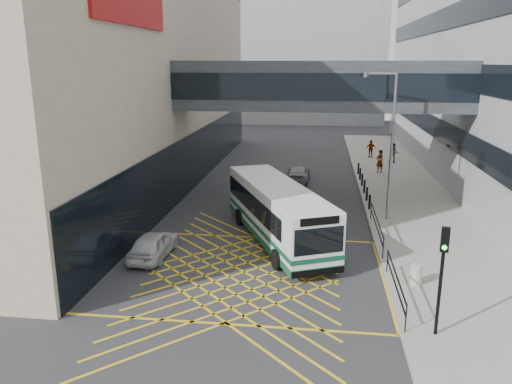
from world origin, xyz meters
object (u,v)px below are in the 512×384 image
at_px(bus, 277,211).
at_px(pedestrian_a, 380,161).
at_px(traffic_light, 442,266).
at_px(car_white, 153,244).
at_px(street_lamp, 389,138).
at_px(car_silver, 298,173).
at_px(litter_bin, 416,275).
at_px(car_dark, 282,202).
at_px(pedestrian_b, 394,153).
at_px(pedestrian_c, 371,149).

distance_m(bus, pedestrian_a, 17.90).
bearing_deg(pedestrian_a, traffic_light, 53.32).
distance_m(car_white, street_lamp, 14.04).
bearing_deg(car_silver, litter_bin, 109.22).
distance_m(car_dark, traffic_light, 14.86).
relative_size(traffic_light, pedestrian_b, 2.17).
height_order(traffic_light, pedestrian_a, traffic_light).
xyz_separation_m(bus, car_dark, (-0.08, 4.59, -0.81)).
bearing_deg(pedestrian_a, pedestrian_b, -146.51).
xyz_separation_m(car_dark, car_silver, (0.57, 8.59, -0.14)).
height_order(litter_bin, pedestrian_a, pedestrian_a).
bearing_deg(car_dark, car_white, 67.27).
relative_size(traffic_light, street_lamp, 0.46).
distance_m(car_dark, pedestrian_b, 18.28).
relative_size(litter_bin, pedestrian_c, 0.51).
bearing_deg(car_white, pedestrian_a, -120.63).
relative_size(bus, litter_bin, 12.77).
xyz_separation_m(street_lamp, pedestrian_a, (1.08, 12.48, -3.75)).
xyz_separation_m(car_silver, pedestrian_b, (8.12, 7.49, 0.40)).
height_order(bus, car_silver, bus).
bearing_deg(traffic_light, pedestrian_a, 99.89).
relative_size(bus, car_dark, 2.15).
relative_size(car_dark, car_silver, 1.21).
bearing_deg(pedestrian_b, pedestrian_a, -110.72).
bearing_deg(pedestrian_a, car_dark, 24.73).
relative_size(litter_bin, pedestrian_b, 0.47).
bearing_deg(car_white, pedestrian_b, -118.87).
xyz_separation_m(car_dark, pedestrian_b, (8.69, 16.08, 0.27)).
bearing_deg(pedestrian_b, street_lamp, -98.32).
relative_size(litter_bin, pedestrian_a, 0.44).
xyz_separation_m(traffic_light, pedestrian_a, (0.86, 25.30, -1.55)).
relative_size(bus, pedestrian_c, 6.50).
xyz_separation_m(bus, litter_bin, (6.12, -4.82, -1.01)).
xyz_separation_m(car_dark, pedestrian_c, (6.93, 18.58, 0.20)).
height_order(car_white, car_dark, car_dark).
relative_size(street_lamp, litter_bin, 9.92).
bearing_deg(litter_bin, pedestrian_c, 88.51).
height_order(car_white, litter_bin, car_white).
height_order(litter_bin, pedestrian_c, pedestrian_c).
bearing_deg(litter_bin, car_silver, 107.38).
relative_size(traffic_light, pedestrian_c, 2.34).
distance_m(bus, pedestrian_c, 24.17).
distance_m(pedestrian_b, pedestrian_c, 3.05).
distance_m(street_lamp, litter_bin, 9.82).
bearing_deg(street_lamp, traffic_light, -78.14).
relative_size(bus, street_lamp, 1.29).
bearing_deg(pedestrian_a, street_lamp, 50.32).
height_order(street_lamp, pedestrian_b, street_lamp).
bearing_deg(car_dark, car_silver, -80.88).
bearing_deg(car_silver, bus, 89.73).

